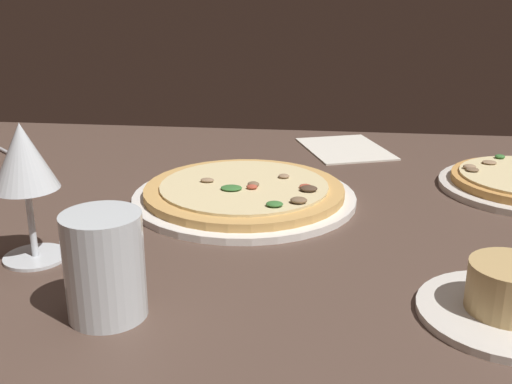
{
  "coord_description": "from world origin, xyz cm",
  "views": [
    {
      "loc": [
        -7.62,
        77.9,
        35.75
      ],
      "look_at": [
        2.31,
        -4.37,
        7.0
      ],
      "focal_mm": 43.61,
      "sensor_mm": 36.0,
      "label": 1
    }
  ],
  "objects_px": {
    "pizza_main": "(244,193)",
    "ramekin_on_saucer": "(508,298)",
    "water_glass": "(105,272)",
    "spoon": "(14,156)",
    "wine_glass_far": "(24,163)",
    "paper_menu": "(345,149)"
  },
  "relations": [
    {
      "from": "ramekin_on_saucer",
      "to": "wine_glass_far",
      "type": "height_order",
      "value": "wine_glass_far"
    },
    {
      "from": "pizza_main",
      "to": "spoon",
      "type": "distance_m",
      "value": 0.49
    },
    {
      "from": "wine_glass_far",
      "to": "water_glass",
      "type": "xyz_separation_m",
      "value": [
        -0.13,
        0.12,
        -0.07
      ]
    },
    {
      "from": "water_glass",
      "to": "paper_menu",
      "type": "distance_m",
      "value": 0.7
    },
    {
      "from": "pizza_main",
      "to": "wine_glass_far",
      "type": "xyz_separation_m",
      "value": [
        0.22,
        0.23,
        0.11
      ]
    },
    {
      "from": "water_glass",
      "to": "paper_menu",
      "type": "relative_size",
      "value": 0.56
    },
    {
      "from": "spoon",
      "to": "ramekin_on_saucer",
      "type": "bearing_deg",
      "value": 147.59
    },
    {
      "from": "ramekin_on_saucer",
      "to": "water_glass",
      "type": "distance_m",
      "value": 0.39
    },
    {
      "from": "wine_glass_far",
      "to": "water_glass",
      "type": "bearing_deg",
      "value": 138.68
    },
    {
      "from": "paper_menu",
      "to": "pizza_main",
      "type": "bearing_deg",
      "value": 43.93
    },
    {
      "from": "spoon",
      "to": "paper_menu",
      "type": "bearing_deg",
      "value": -167.56
    },
    {
      "from": "pizza_main",
      "to": "ramekin_on_saucer",
      "type": "xyz_separation_m",
      "value": [
        -0.3,
        0.3,
        0.01
      ]
    },
    {
      "from": "ramekin_on_saucer",
      "to": "water_glass",
      "type": "xyz_separation_m",
      "value": [
        0.39,
        0.04,
        0.03
      ]
    },
    {
      "from": "pizza_main",
      "to": "wine_glass_far",
      "type": "distance_m",
      "value": 0.33
    },
    {
      "from": "wine_glass_far",
      "to": "spoon",
      "type": "distance_m",
      "value": 0.49
    },
    {
      "from": "wine_glass_far",
      "to": "paper_menu",
      "type": "distance_m",
      "value": 0.67
    },
    {
      "from": "wine_glass_far",
      "to": "paper_menu",
      "type": "height_order",
      "value": "wine_glass_far"
    },
    {
      "from": "water_glass",
      "to": "spoon",
      "type": "xyz_separation_m",
      "value": [
        0.37,
        -0.52,
        -0.04
      ]
    },
    {
      "from": "pizza_main",
      "to": "ramekin_on_saucer",
      "type": "relative_size",
      "value": 1.91
    },
    {
      "from": "wine_glass_far",
      "to": "spoon",
      "type": "relative_size",
      "value": 1.85
    },
    {
      "from": "wine_glass_far",
      "to": "spoon",
      "type": "xyz_separation_m",
      "value": [
        0.24,
        -0.41,
        -0.11
      ]
    },
    {
      "from": "ramekin_on_saucer",
      "to": "paper_menu",
      "type": "relative_size",
      "value": 0.91
    }
  ]
}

